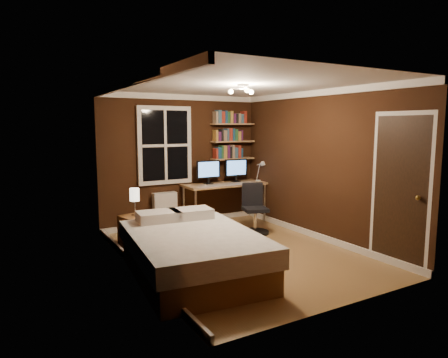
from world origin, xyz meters
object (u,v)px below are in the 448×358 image
bed (193,252)px  radiator (165,210)px  bedside_lamp (135,202)px  desk_lamp (260,171)px  desk (225,186)px  monitor_right (236,170)px  monitor_left (208,172)px  office_chair (254,215)px  nightstand (136,232)px

bed → radiator: bearing=82.5°
bedside_lamp → desk_lamp: 2.91m
bedside_lamp → bed: bearing=-79.5°
desk → monitor_right: bearing=15.1°
bedside_lamp → desk_lamp: (2.82, 0.63, 0.27)m
radiator → monitor_right: (1.49, -0.13, 0.68)m
radiator → desk: size_ratio=0.40×
bed → monitor_left: monitor_left is taller
monitor_left → monitor_right: size_ratio=1.00×
bedside_lamp → radiator: 1.36m
office_chair → desk_lamp: bearing=66.3°
nightstand → office_chair: (2.12, -0.21, 0.07)m
radiator → desk: bearing=-10.2°
monitor_right → desk: bearing=-164.9°
desk_lamp → monitor_right: bearing=156.5°
bedside_lamp → monitor_left: monitor_left is taller
desk_lamp → nightstand: bearing=-167.4°
bed → desk: (1.78, 2.26, 0.43)m
desk → radiator: bearing=169.8°
desk_lamp → desk: bearing=171.4°
desk_lamp → monitor_left: bearing=169.6°
monitor_right → monitor_left: bearing=180.0°
monitor_right → office_chair: 1.27m
bed → office_chair: bearing=41.4°
bed → monitor_right: bearing=54.3°
desk_lamp → office_chair: size_ratio=0.49×
bed → office_chair: office_chair is taller
office_chair → monitor_right: bearing=93.0°
desk → monitor_right: size_ratio=3.35×
radiator → monitor_right: size_ratio=1.35×
desk_lamp → office_chair: desk_lamp is taller
radiator → office_chair: (1.25, -1.17, -0.01)m
nightstand → desk_lamp: bearing=0.2°
nightstand → monitor_left: (1.73, 0.83, 0.76)m
radiator → monitor_left: monitor_left is taller
monitor_left → desk_lamp: monitor_left is taller
bed → bedside_lamp: bedside_lamp is taller
bedside_lamp → monitor_left: 1.94m
monitor_left → office_chair: 1.30m
radiator → desk_lamp: (1.95, -0.33, 0.67)m
nightstand → desk: (2.06, 0.75, 0.47)m
desk → desk_lamp: bearing=-8.6°
bedside_lamp → desk: bedside_lamp is taller
radiator → monitor_left: (0.86, -0.13, 0.68)m
radiator → monitor_left: bearing=-8.6°
bedside_lamp → radiator: (0.87, 0.96, -0.40)m
monitor_right → office_chair: (-0.25, -1.04, -0.69)m
radiator → desk_lamp: 2.09m
desk → office_chair: 1.04m
nightstand → radiator: radiator is taller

